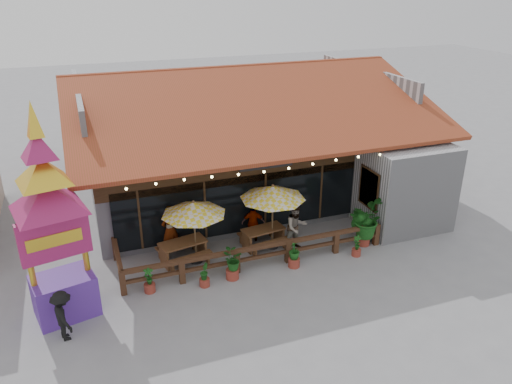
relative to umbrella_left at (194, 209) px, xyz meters
name	(u,v)px	position (x,y,z in m)	size (l,w,h in m)	color
ground	(294,253)	(3.71, -0.69, -2.20)	(100.00, 100.00, 0.00)	gray
restaurant_building	(244,147)	(3.97, 5.92, 0.01)	(15.50, 14.73, 6.09)	#AFAFB4
patio_railing	(241,253)	(1.45, -0.96, -1.58)	(10.00, 2.60, 0.92)	#4E2F1B
umbrella_left	(194,209)	(0.00, 0.00, 0.00)	(2.44, 2.44, 2.52)	brown
umbrella_right	(273,193)	(3.07, 0.04, 0.14)	(3.13, 3.13, 2.68)	brown
picnic_table_left	(183,248)	(-0.43, 0.20, -1.64)	(1.96, 1.78, 0.82)	brown
picnic_table_right	(263,234)	(2.76, 0.21, -1.66)	(1.82, 1.63, 0.79)	brown
thai_sign_tower	(48,202)	(-4.58, -1.63, 1.68)	(3.25, 3.25, 7.35)	#552997
tropical_plant	(365,220)	(6.56, -1.01, -1.10)	(1.77, 1.82, 1.92)	maroon
diner_a	(170,229)	(-0.73, 1.02, -1.21)	(0.72, 0.47, 1.97)	#3D2813
diner_b	(296,227)	(3.88, -0.38, -1.25)	(0.92, 0.72, 1.89)	#3D2813
diner_c	(253,223)	(2.56, 0.80, -1.41)	(0.92, 0.38, 1.58)	#3D2813
pedestrian	(63,316)	(-4.63, -2.87, -1.40)	(1.03, 0.59, 1.60)	black
planter_a	(149,282)	(-1.95, -1.34, -1.81)	(0.38, 0.38, 0.93)	maroon
planter_b	(204,276)	(-0.12, -1.65, -1.80)	(0.38, 0.41, 0.88)	maroon
planter_c	(232,263)	(0.92, -1.54, -1.57)	(0.89, 0.86, 1.12)	maroon
planter_d	(294,255)	(3.28, -1.58, -1.70)	(0.54, 0.54, 1.04)	maroon
planter_e	(357,247)	(5.84, -1.68, -1.84)	(0.35, 0.36, 0.85)	maroon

